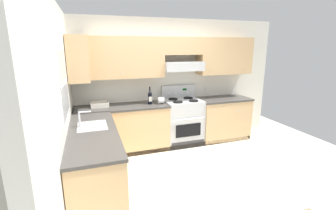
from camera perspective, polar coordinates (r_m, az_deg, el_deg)
The scene contains 9 objects.
ground_plane at distance 3.92m, azimuth 2.76°, elevation -16.81°, with size 7.04×7.04×0.00m, color beige.
wall_back at distance 4.97m, azimuth 0.90°, elevation 7.88°, with size 4.68×0.57×2.55m.
wall_left at distance 3.44m, azimuth -24.02°, elevation 1.65°, with size 0.47×4.00×2.55m.
counter_back_run at distance 4.85m, azimuth -0.57°, elevation -4.72°, with size 3.60×0.65×0.91m.
counter_left_run at distance 3.49m, azimuth -17.04°, elevation -12.97°, with size 0.63×1.91×1.13m.
stove at distance 4.98m, azimuth 3.57°, elevation -3.92°, with size 0.76×0.62×1.20m.
wine_bottle at distance 4.61m, azimuth -4.36°, elevation 1.89°, with size 0.08×0.08×0.34m.
bowl at distance 4.61m, azimuth -16.06°, elevation 0.01°, with size 0.32×0.26×0.08m.
paper_towel_roll at distance 4.64m, azimuth -1.78°, elevation 1.12°, with size 0.12×0.13×0.13m.
Camera 1 is at (-1.25, -3.13, 2.00)m, focal length 25.39 mm.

